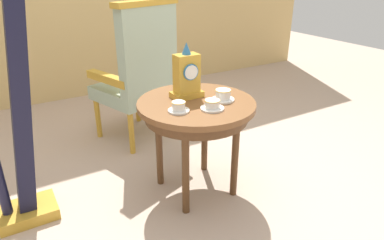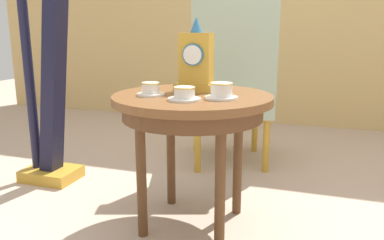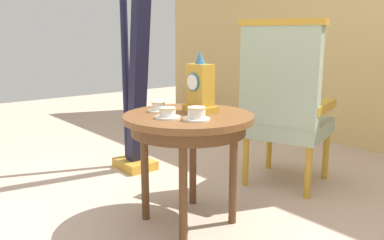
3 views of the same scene
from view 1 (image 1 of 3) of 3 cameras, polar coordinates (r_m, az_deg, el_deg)
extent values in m
plane|color=#BCA38E|center=(2.34, 0.61, -11.47)|extent=(10.00, 10.00, 0.00)
cylinder|color=brown|center=(2.06, 0.72, 2.64)|extent=(0.71, 0.71, 0.03)
cylinder|color=#56351C|center=(2.08, 0.71, 1.30)|extent=(0.63, 0.63, 0.07)
cylinder|color=#56351C|center=(2.41, 2.10, -2.13)|extent=(0.04, 0.04, 0.59)
cylinder|color=#56351C|center=(2.26, -5.46, -4.12)|extent=(0.04, 0.04, 0.59)
cylinder|color=#56351C|center=(1.99, -1.06, -8.27)|extent=(0.04, 0.04, 0.59)
cylinder|color=#56351C|center=(2.16, 7.13, -5.67)|extent=(0.04, 0.04, 0.59)
cylinder|color=white|center=(1.91, -2.21, 1.57)|extent=(0.12, 0.12, 0.01)
cylinder|color=white|center=(1.90, -2.22, 2.38)|extent=(0.07, 0.07, 0.05)
torus|color=gold|center=(1.90, -2.23, 2.97)|extent=(0.08, 0.08, 0.00)
cylinder|color=white|center=(1.95, 3.36, 1.94)|extent=(0.13, 0.13, 0.01)
cylinder|color=white|center=(1.94, 3.38, 2.71)|extent=(0.08, 0.08, 0.05)
torus|color=gold|center=(1.93, 3.39, 3.26)|extent=(0.09, 0.09, 0.00)
cylinder|color=white|center=(2.08, 5.12, 3.39)|extent=(0.14, 0.14, 0.01)
cylinder|color=white|center=(2.07, 5.15, 4.26)|extent=(0.09, 0.09, 0.06)
torus|color=gold|center=(2.06, 5.18, 4.93)|extent=(0.10, 0.10, 0.00)
cube|color=gold|center=(2.12, -0.92, 4.26)|extent=(0.19, 0.11, 0.04)
cube|color=gold|center=(2.08, -0.94, 7.71)|extent=(0.14, 0.09, 0.23)
cylinder|color=teal|center=(2.03, -0.23, 7.90)|extent=(0.10, 0.01, 0.10)
cylinder|color=white|center=(2.03, -0.14, 7.86)|extent=(0.08, 0.00, 0.08)
cone|color=teal|center=(2.04, -0.97, 11.75)|extent=(0.06, 0.06, 0.07)
cube|color=#9EB299|center=(2.91, -9.73, 4.66)|extent=(0.66, 0.66, 0.11)
cube|color=#9EB299|center=(2.65, -7.18, 11.31)|extent=(0.52, 0.25, 0.64)
cube|color=gold|center=(2.60, -7.59, 18.65)|extent=(0.56, 0.27, 0.04)
cube|color=gold|center=(3.01, -6.56, 8.76)|extent=(0.21, 0.47, 0.06)
cube|color=gold|center=(2.73, -13.68, 6.65)|extent=(0.21, 0.47, 0.06)
cylinder|color=gold|center=(3.28, -8.98, 2.68)|extent=(0.04, 0.04, 0.35)
cylinder|color=gold|center=(3.04, -15.26, 0.34)|extent=(0.04, 0.04, 0.35)
cylinder|color=gold|center=(2.98, -3.47, 0.68)|extent=(0.04, 0.04, 0.35)
cylinder|color=gold|center=(2.72, -9.96, -2.11)|extent=(0.04, 0.04, 0.35)
cube|color=gold|center=(2.31, -25.41, -13.50)|extent=(0.32, 0.24, 0.07)
cube|color=black|center=(1.97, -26.73, 6.50)|extent=(0.28, 0.11, 1.57)
camera|label=2|loc=(1.59, 54.33, -3.33)|focal=36.14mm
camera|label=3|loc=(2.71, 53.46, 7.78)|focal=37.89mm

